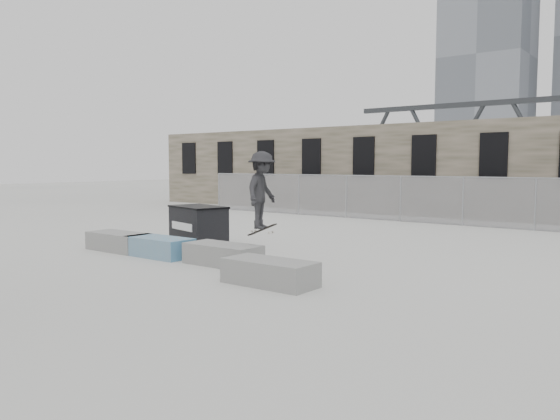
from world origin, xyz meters
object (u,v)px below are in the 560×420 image
object	(u,v)px
dumpster	(198,226)
planter_offset	(270,271)
planter_center_right	(223,254)
planter_far_left	(119,241)
skateboarder	(262,190)
planter_center_left	(159,246)

from	to	relation	value
dumpster	planter_offset	bearing A→B (deg)	-14.83
planter_center_right	dumpster	distance (m)	3.45
planter_center_right	planter_far_left	bearing A→B (deg)	-177.67
planter_center_right	skateboarder	size ratio (longest dim) A/B	0.94
planter_center_right	dumpster	size ratio (longest dim) A/B	0.95
planter_far_left	planter_center_right	xyz separation A→B (m)	(4.01, 0.16, 0.00)
planter_far_left	planter_center_right	world-z (taller)	same
planter_center_left	planter_center_right	world-z (taller)	same
planter_center_left	dumpster	xyz separation A→B (m)	(-0.58, 2.06, 0.34)
planter_offset	skateboarder	size ratio (longest dim) A/B	0.94
planter_center_right	dumpster	world-z (taller)	dumpster
planter_far_left	planter_offset	distance (m)	6.41
skateboarder	planter_center_left	bearing A→B (deg)	89.74
planter_far_left	planter_center_right	size ratio (longest dim) A/B	1.00
planter_far_left	skateboarder	world-z (taller)	skateboarder
planter_far_left	planter_offset	bearing A→B (deg)	-8.04
planter_offset	dumpster	bearing A→B (deg)	150.09
planter_far_left	dumpster	bearing A→B (deg)	60.98
planter_far_left	planter_offset	size ratio (longest dim) A/B	1.00
planter_center_left	planter_center_right	distance (m)	2.27
planter_offset	skateboarder	world-z (taller)	skateboarder
planter_center_left	planter_center_right	bearing A→B (deg)	3.37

